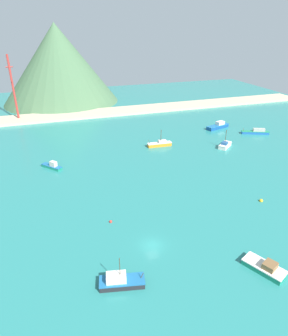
# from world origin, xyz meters

# --- Properties ---
(ground) EXTENTS (260.00, 280.00, 0.50)m
(ground) POSITION_xyz_m (0.00, 30.00, -0.25)
(ground) COLOR teal
(fishing_boat_1) EXTENTS (10.76, 6.00, 2.36)m
(fishing_boat_1) POSITION_xyz_m (63.20, 50.70, 0.88)
(fishing_boat_1) COLOR #1E5BA8
(fishing_boat_1) RESTS_ON ground
(fishing_boat_2) EXTENTS (8.22, 4.39, 6.03)m
(fishing_boat_2) POSITION_xyz_m (-8.64, -7.87, 0.93)
(fishing_boat_2) COLOR #232328
(fishing_boat_2) RESTS_ON ground
(fishing_boat_3) EXTENTS (6.16, 8.16, 2.23)m
(fishing_boat_3) POSITION_xyz_m (17.09, -12.88, 0.76)
(fishing_boat_3) COLOR #198466
(fishing_boat_3) RESTS_ON ground
(fishing_boat_4) EXTENTS (7.00, 6.39, 6.81)m
(fishing_boat_4) POSITION_xyz_m (43.07, 41.84, 0.89)
(fishing_boat_4) COLOR silver
(fishing_boat_4) RESTS_ON ground
(fishing_boat_5) EXTENTS (11.39, 5.97, 2.84)m
(fishing_boat_5) POSITION_xyz_m (52.33, 62.04, 1.01)
(fishing_boat_5) COLOR #14478C
(fishing_boat_5) RESTS_ON ground
(fishing_boat_9) EXTENTS (9.06, 2.59, 6.22)m
(fishing_boat_9) POSITION_xyz_m (21.10, 50.48, 0.86)
(fishing_boat_9) COLOR orange
(fishing_boat_9) RESTS_ON ground
(fishing_boat_10) EXTENTS (6.21, 6.72, 2.45)m
(fishing_boat_10) POSITION_xyz_m (-17.40, 43.61, 0.79)
(fishing_boat_10) COLOR #198466
(fishing_boat_10) RESTS_ON ground
(buoy_0) EXTENTS (0.94, 0.94, 0.94)m
(buoy_0) POSITION_xyz_m (31.84, 7.04, 0.16)
(buoy_0) COLOR gold
(buoy_0) RESTS_ON ground
(buoy_1) EXTENTS (0.69, 0.69, 0.69)m
(buoy_1) POSITION_xyz_m (-6.32, 10.43, 0.12)
(buoy_1) COLOR red
(buoy_1) RESTS_ON ground
(beach_strip) EXTENTS (247.00, 14.09, 1.20)m
(beach_strip) POSITION_xyz_m (0.00, 100.15, 0.60)
(beach_strip) COLOR #C6B793
(beach_strip) RESTS_ON ground
(hill_central) EXTENTS (63.36, 63.36, 41.36)m
(hill_central) POSITION_xyz_m (-7.06, 133.29, 20.68)
(hill_central) COLOR #476B47
(hill_central) RESTS_ON ground
(radio_tower) EXTENTS (2.90, 2.32, 28.95)m
(radio_tower) POSITION_xyz_m (-29.41, 101.25, 14.76)
(radio_tower) COLOR #B7332D
(radio_tower) RESTS_ON ground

